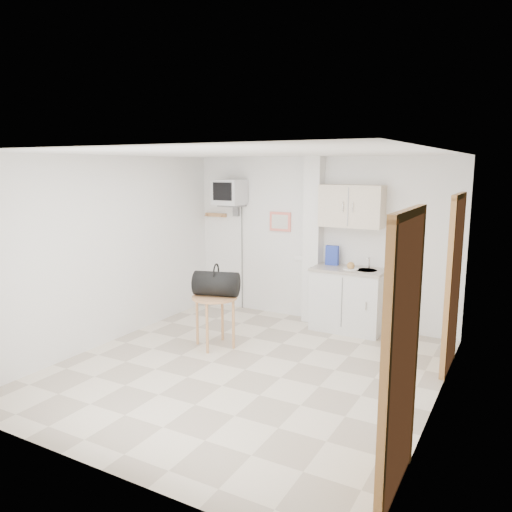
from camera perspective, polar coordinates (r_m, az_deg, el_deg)
The scene contains 7 objects.
ground at distance 6.02m, azimuth -1.26°, elevation -12.86°, with size 4.50×4.50×0.00m, color beige.
room_envelope at distance 5.56m, azimuth 1.28°, elevation 1.72°, with size 4.24×4.54×2.55m.
kitchenette at distance 7.31m, azimuth 10.59°, elevation -2.24°, with size 1.03×0.58×2.10m.
crt_television at distance 8.03m, azimuth -3.03°, elevation 7.20°, with size 0.44×0.45×2.15m.
round_table at distance 6.58m, azimuth -4.74°, elevation -5.41°, with size 0.60×0.60×0.69m.
duffel_bag at distance 6.54m, azimuth -4.56°, elevation -3.14°, with size 0.64×0.47×0.43m.
water_bottle at distance 5.06m, azimuth 14.92°, elevation -15.93°, with size 0.12×0.12×0.35m.
Camera 1 is at (2.79, -4.78, 2.36)m, focal length 35.00 mm.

